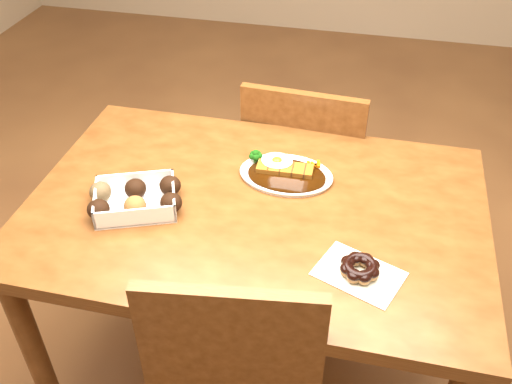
% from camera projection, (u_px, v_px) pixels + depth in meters
% --- Properties ---
extents(ground, '(6.00, 6.00, 0.00)m').
position_uv_depth(ground, '(255.00, 372.00, 1.97)').
color(ground, brown).
rests_on(ground, ground).
extents(table, '(1.20, 0.80, 0.75)m').
position_uv_depth(table, '(255.00, 232.00, 1.56)').
color(table, '#4C280F').
rests_on(table, ground).
extents(chair_far, '(0.45, 0.45, 0.87)m').
position_uv_depth(chair_far, '(306.00, 173.00, 2.07)').
color(chair_far, '#4C280F').
rests_on(chair_far, ground).
extents(katsu_curry_plate, '(0.26, 0.19, 0.05)m').
position_uv_depth(katsu_curry_plate, '(285.00, 172.00, 1.59)').
color(katsu_curry_plate, white).
rests_on(katsu_curry_plate, table).
extents(donut_box, '(0.25, 0.22, 0.06)m').
position_uv_depth(donut_box, '(135.00, 198.00, 1.48)').
color(donut_box, white).
rests_on(donut_box, table).
extents(pon_de_ring, '(0.22, 0.19, 0.04)m').
position_uv_depth(pon_de_ring, '(360.00, 268.00, 1.29)').
color(pon_de_ring, silver).
rests_on(pon_de_ring, table).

